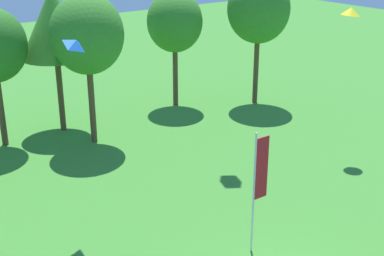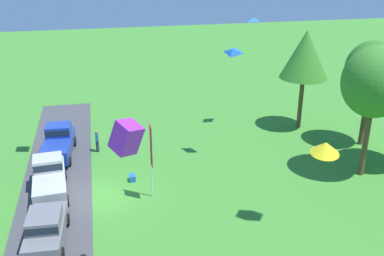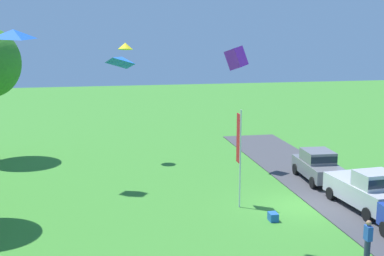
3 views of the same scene
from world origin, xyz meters
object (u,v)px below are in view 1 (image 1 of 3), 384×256
flag_banner (259,177)px  tree_far_left (54,23)px  tree_left_of_center (259,9)px  tree_right_of_center (175,22)px  kite_diamond_high_left (77,43)px  kite_delta_near_flag (351,11)px  tree_center_back (87,35)px

flag_banner → tree_far_left: bearing=92.6°
tree_left_of_center → flag_banner: size_ratio=1.80×
tree_right_of_center → kite_diamond_high_left: size_ratio=7.55×
tree_far_left → tree_right_of_center: size_ratio=1.10×
tree_right_of_center → kite_delta_near_flag: (3.08, -12.17, 1.95)m
tree_right_of_center → tree_left_of_center: 5.87m
tree_far_left → kite_diamond_high_left: tree_far_left is taller
tree_center_back → tree_right_of_center: tree_center_back is taller
tree_right_of_center → kite_delta_near_flag: size_ratio=7.95×
tree_center_back → kite_delta_near_flag: (11.02, -9.32, 1.44)m
tree_far_left → tree_right_of_center: tree_far_left is taller
kite_delta_near_flag → flag_banner: bearing=-155.9°
tree_right_of_center → flag_banner: size_ratio=1.59×
tree_center_back → flag_banner: size_ratio=1.72×
tree_right_of_center → tree_left_of_center: bearing=-31.1°
tree_left_of_center → kite_delta_near_flag: 9.43m
tree_right_of_center → tree_far_left: bearing=179.3°
tree_center_back → kite_diamond_high_left: size_ratio=8.19×
tree_left_of_center → flag_banner: 19.35m
tree_far_left → tree_center_back: bearing=-76.8°
tree_far_left → kite_diamond_high_left: bearing=-107.8°
tree_right_of_center → tree_center_back: bearing=-160.2°
tree_center_back → tree_left_of_center: bearing=-0.7°
tree_far_left → flag_banner: tree_far_left is taller
tree_left_of_center → kite_diamond_high_left: tree_left_of_center is taller
tree_center_back → tree_right_of_center: bearing=19.8°
tree_left_of_center → kite_delta_near_flag: tree_left_of_center is taller
tree_far_left → tree_right_of_center: (8.63, -0.10, -0.79)m
tree_center_back → tree_right_of_center: size_ratio=1.08×
tree_right_of_center → kite_diamond_high_left: (-12.16, -10.91, 1.93)m
tree_far_left → tree_center_back: size_ratio=1.01×
tree_far_left → kite_delta_near_flag: tree_far_left is taller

